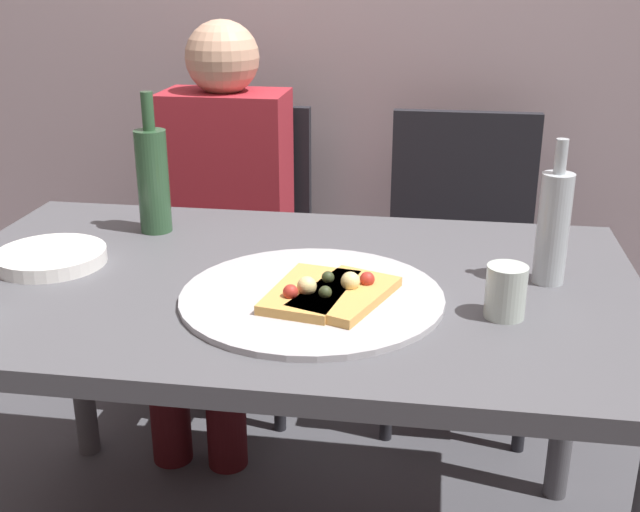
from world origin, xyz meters
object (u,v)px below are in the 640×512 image
object	(u,v)px
dining_table	(281,315)
plate_stack	(51,257)
chair_right	(460,247)
wine_bottle	(553,226)
beer_bottle	(153,178)
guest_in_sweater	(220,211)
pizza_tray	(312,297)
pizza_slice_extra	(346,293)
chair_left	(235,236)
pizza_slice_last	(310,291)
tumbler_far	(506,292)

from	to	relation	value
dining_table	plate_stack	size ratio (longest dim) A/B	6.23
chair_right	wine_bottle	bearing A→B (deg)	100.66
beer_bottle	guest_in_sweater	world-z (taller)	guest_in_sweater
pizza_tray	wine_bottle	world-z (taller)	wine_bottle
pizza_slice_extra	beer_bottle	distance (m)	0.61
plate_stack	chair_left	distance (m)	0.87
chair_left	beer_bottle	bearing A→B (deg)	87.34
pizza_slice_last	beer_bottle	bearing A→B (deg)	140.10
pizza_slice_extra	plate_stack	xyz separation A→B (m)	(-0.63, 0.11, -0.01)
pizza_tray	beer_bottle	size ratio (longest dim) A/B	1.52
wine_bottle	beer_bottle	distance (m)	0.89
dining_table	guest_in_sweater	size ratio (longest dim) A/B	1.21
dining_table	tumbler_far	size ratio (longest dim) A/B	14.77
pizza_slice_extra	beer_bottle	bearing A→B (deg)	144.19
beer_bottle	plate_stack	world-z (taller)	beer_bottle
pizza_slice_extra	tumbler_far	bearing A→B (deg)	-1.19
dining_table	beer_bottle	size ratio (longest dim) A/B	4.38
guest_in_sweater	pizza_slice_last	bearing A→B (deg)	116.62
pizza_slice_last	beer_bottle	distance (m)	0.56
wine_bottle	guest_in_sweater	xyz separation A→B (m)	(-0.84, 0.62, -0.20)
guest_in_sweater	tumbler_far	bearing A→B (deg)	133.16
plate_stack	dining_table	bearing A→B (deg)	-0.67
beer_bottle	plate_stack	bearing A→B (deg)	-120.94
pizza_slice_extra	guest_in_sweater	world-z (taller)	guest_in_sweater
pizza_slice_last	wine_bottle	world-z (taller)	wine_bottle
chair_left	pizza_slice_extra	bearing A→B (deg)	116.18
plate_stack	guest_in_sweater	bearing A→B (deg)	75.81
pizza_slice_last	chair_right	distance (m)	1.02
dining_table	pizza_slice_last	distance (m)	0.17
pizza_slice_last	chair_left	bearing A→B (deg)	112.81
plate_stack	chair_left	world-z (taller)	chair_left
guest_in_sweater	beer_bottle	bearing A→B (deg)	86.41
wine_bottle	chair_right	xyz separation A→B (m)	(-0.14, 0.77, -0.33)
wine_bottle	plate_stack	distance (m)	1.02
chair_right	tumbler_far	bearing A→B (deg)	92.99
plate_stack	chair_left	size ratio (longest dim) A/B	0.25
chair_right	guest_in_sweater	xyz separation A→B (m)	(-0.70, -0.15, 0.13)
pizza_tray	beer_bottle	world-z (taller)	beer_bottle
beer_bottle	tumbler_far	world-z (taller)	beer_bottle
pizza_tray	tumbler_far	xyz separation A→B (m)	(0.35, -0.02, 0.04)
pizza_slice_last	pizza_slice_extra	bearing A→B (deg)	0.40
pizza_tray	wine_bottle	bearing A→B (deg)	19.52
plate_stack	chair_left	xyz separation A→B (m)	(0.17, 0.83, -0.23)
pizza_slice_extra	wine_bottle	world-z (taller)	wine_bottle
pizza_slice_last	plate_stack	world-z (taller)	pizza_slice_last
tumbler_far	chair_right	world-z (taller)	chair_right
pizza_slice_extra	chair_left	bearing A→B (deg)	116.18
dining_table	pizza_slice_extra	xyz separation A→B (m)	(0.14, -0.11, 0.10)
pizza_tray	chair_left	xyz separation A→B (m)	(-0.40, 0.93, -0.22)
pizza_tray	pizza_slice_last	distance (m)	0.02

